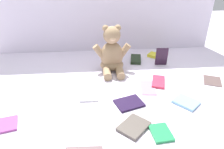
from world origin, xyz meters
name	(u,v)px	position (x,y,z in m)	size (l,w,h in m)	color
ground_plane	(109,82)	(0.00, 0.00, 0.00)	(3.20, 3.20, 0.00)	silver
teddy_bear	(112,54)	(0.03, 0.14, 0.10)	(0.23, 0.20, 0.27)	#9E7F5B
book_case_1	(158,82)	(0.27, -0.03, 0.01)	(0.07, 0.13, 0.01)	#D22A44
book_case_2	(162,57)	(0.34, 0.18, 0.06)	(0.07, 0.01, 0.12)	#291629
book_case_3	(212,81)	(0.58, -0.04, 0.00)	(0.09, 0.11, 0.01)	#53413E
book_case_4	(157,56)	(0.35, 0.30, 0.01)	(0.07, 0.11, 0.02)	yellow
book_case_5	(136,59)	(0.20, 0.26, 0.01)	(0.07, 0.13, 0.02)	black
book_case_6	(186,102)	(0.35, -0.23, 0.01)	(0.09, 0.11, 0.01)	#7AB3DA
book_case_7	(3,125)	(-0.46, -0.32, 0.01)	(0.09, 0.11, 0.01)	#9A3E8F
book_case_8	(161,133)	(0.18, -0.42, 0.01)	(0.08, 0.10, 0.01)	#248F4F
book_case_9	(134,126)	(0.07, -0.37, 0.01)	(0.10, 0.12, 0.01)	#534B44
book_case_10	(148,87)	(0.20, -0.08, 0.00)	(0.08, 0.14, 0.01)	#BB7793
book_case_11	(89,95)	(-0.11, -0.14, 0.01)	(0.09, 0.10, 0.01)	silver
book_case_12	(129,103)	(0.08, -0.21, 0.01)	(0.10, 0.12, 0.01)	black
book_case_13	(95,131)	(-0.08, -0.39, 0.00)	(0.08, 0.10, 0.01)	white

